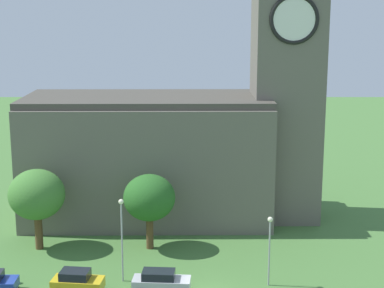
{
  "coord_description": "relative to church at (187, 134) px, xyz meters",
  "views": [
    {
      "loc": [
        -1.03,
        -46.28,
        22.71
      ],
      "look_at": [
        -1.14,
        7.98,
        10.82
      ],
      "focal_mm": 58.0,
      "sensor_mm": 36.0,
      "label": 1
    }
  ],
  "objects": [
    {
      "name": "streetlamp_central",
      "position": [
        7.14,
        -17.85,
        -5.18
      ],
      "size": [
        0.44,
        0.44,
        6.03
      ],
      "color": "#9EA0A5",
      "rests_on": "ground"
    },
    {
      "name": "tree_churchyard",
      "position": [
        -3.34,
        -9.64,
        -4.22
      ],
      "size": [
        4.96,
        4.96,
        7.35
      ],
      "color": "brown",
      "rests_on": "ground"
    },
    {
      "name": "car_silver",
      "position": [
        -1.83,
        -19.13,
        -8.35
      ],
      "size": [
        4.82,
        2.35,
        1.85
      ],
      "color": "silver",
      "rests_on": "ground"
    },
    {
      "name": "ground_plane",
      "position": [
        1.76,
        -4.83,
        -9.29
      ],
      "size": [
        200.0,
        200.0,
        0.0
      ],
      "primitive_type": "plane",
      "color": "#477538"
    },
    {
      "name": "tree_riverside_west",
      "position": [
        -14.03,
        -9.71,
        -3.88
      ],
      "size": [
        5.35,
        5.35,
        7.87
      ],
      "color": "brown",
      "rests_on": "ground"
    },
    {
      "name": "streetlamp_west_mid",
      "position": [
        -5.16,
        -17.04,
        -4.45
      ],
      "size": [
        0.44,
        0.44,
        7.28
      ],
      "color": "#9EA0A5",
      "rests_on": "ground"
    },
    {
      "name": "church",
      "position": [
        0.0,
        0.0,
        0.0
      ],
      "size": [
        32.3,
        12.56,
        31.48
      ],
      "color": "#666056",
      "rests_on": "ground"
    },
    {
      "name": "car_yellow",
      "position": [
        -8.64,
        -19.26,
        -8.32
      ],
      "size": [
        4.32,
        2.57,
        1.92
      ],
      "color": "gold",
      "rests_on": "ground"
    }
  ]
}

